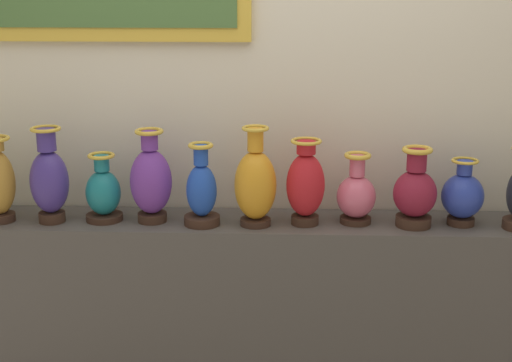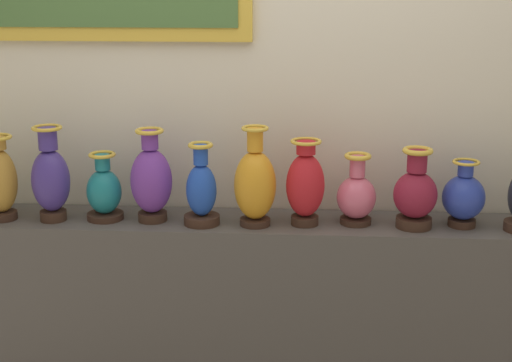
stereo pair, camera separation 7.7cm
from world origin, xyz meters
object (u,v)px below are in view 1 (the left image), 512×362
Objects in this scene: vase_sapphire at (202,192)px; vase_rose at (356,195)px; vase_teal at (103,193)px; vase_indigo at (49,180)px; vase_crimson at (306,184)px; vase_amber at (255,184)px; vase_burgundy at (415,193)px; vase_violet at (151,181)px; vase_cobalt at (463,196)px.

vase_sapphire is 1.16× the size of vase_rose.
vase_sapphire reaches higher than vase_teal.
vase_indigo reaches higher than vase_rose.
vase_crimson is (1.09, 0.02, -0.01)m from vase_indigo.
vase_indigo is 0.88m from vase_amber.
vase_sapphire is at bearing -178.89° from vase_burgundy.
vase_violet reaches higher than vase_burgundy.
vase_cobalt is at bearing 1.74° from vase_crimson.
vase_teal is 0.73× the size of vase_violet.
vase_crimson is (0.21, 0.02, -0.00)m from vase_amber.
vase_violet is (0.21, -0.01, 0.06)m from vase_teal.
vase_teal is 0.43m from vase_sapphire.
vase_crimson is 0.67m from vase_cobalt.
vase_amber is 0.21m from vase_crimson.
vase_rose is at bearing 1.84° from vase_indigo.
vase_rose is at bearing 6.79° from vase_crimson.
vase_rose is (0.66, 0.05, -0.02)m from vase_sapphire.
vase_burgundy is (0.46, -0.01, -0.03)m from vase_crimson.
vase_crimson is 0.46m from vase_burgundy.
vase_crimson is 1.20× the size of vase_rose.
vase_crimson reaches higher than vase_cobalt.
vase_crimson reaches higher than vase_teal.
vase_crimson is 1.08× the size of vase_burgundy.
vase_amber is 0.44m from vase_rose.
vase_indigo is 1.55m from vase_burgundy.
vase_rose is at bearing 172.17° from vase_burgundy.
vase_sapphire is (0.65, -0.01, -0.04)m from vase_indigo.
vase_teal is at bearing -179.45° from vase_rose.
vase_crimson is at bearing -178.26° from vase_cobalt.
vase_violet is 0.95× the size of vase_amber.
vase_indigo is 0.97× the size of vase_amber.
vase_violet reaches higher than vase_cobalt.
vase_burgundy is at bearing -0.98° from vase_teal.
vase_teal is 0.87m from vase_crimson.
vase_sapphire is 0.90m from vase_burgundy.
vase_rose is at bearing 0.55° from vase_teal.
vase_teal is 1.53m from vase_cobalt.
vase_rose is (1.09, 0.01, 0.00)m from vase_teal.
vase_indigo is 1.36× the size of vase_rose.
vase_indigo is 1.03× the size of vase_violet.
vase_violet is 0.23m from vase_sapphire.
vase_sapphire is at bearing -8.37° from vase_violet.
vase_indigo is at bearing -179.16° from vase_crimson.
vase_cobalt is (1.10, 0.04, -0.02)m from vase_sapphire.
vase_indigo is 1.17× the size of vase_sapphire.
vase_indigo is at bearing -179.68° from vase_burgundy.
vase_violet is at bearing 171.63° from vase_sapphire.
vase_sapphire reaches higher than vase_burgundy.
vase_violet is 1.18× the size of vase_burgundy.
vase_indigo is 1.22× the size of vase_burgundy.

